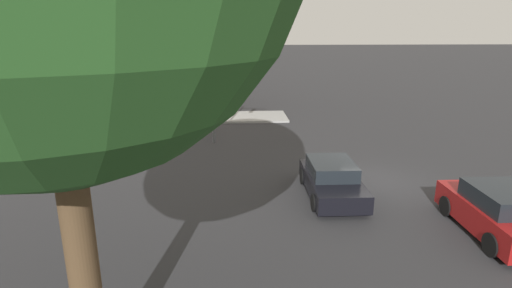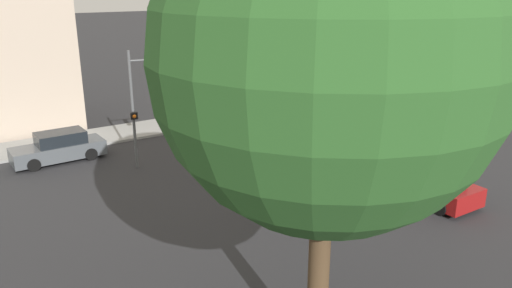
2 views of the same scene
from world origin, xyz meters
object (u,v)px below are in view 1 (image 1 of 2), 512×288
(crossing_car_0, at_px, (500,212))
(crossing_car_1, at_px, (332,180))
(parked_car_1, at_px, (68,120))
(traffic_signal, at_px, (220,73))
(parked_car_0, at_px, (168,118))

(crossing_car_0, height_order, crossing_car_1, crossing_car_0)
(crossing_car_1, distance_m, parked_car_1, 17.67)
(crossing_car_1, height_order, parked_car_1, parked_car_1)
(traffic_signal, distance_m, parked_car_1, 10.64)
(traffic_signal, bearing_deg, crossing_car_0, 50.02)
(traffic_signal, xyz_separation_m, parked_car_1, (3.42, 9.55, -3.21))
(crossing_car_0, bearing_deg, crossing_car_1, 54.85)
(traffic_signal, height_order, crossing_car_0, traffic_signal)
(traffic_signal, bearing_deg, parked_car_0, -123.16)
(parked_car_0, bearing_deg, crossing_car_1, 123.71)
(crossing_car_1, height_order, parked_car_0, parked_car_0)
(crossing_car_0, height_order, parked_car_0, parked_car_0)
(crossing_car_0, relative_size, crossing_car_1, 0.99)
(crossing_car_0, bearing_deg, parked_car_0, 41.79)
(traffic_signal, relative_size, crossing_car_1, 1.44)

